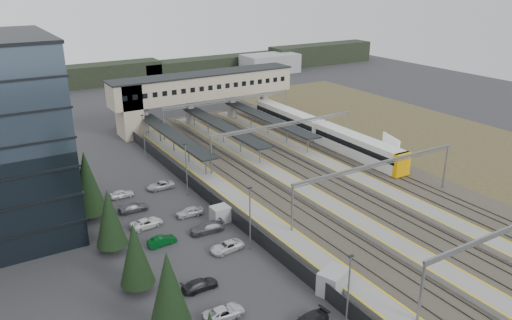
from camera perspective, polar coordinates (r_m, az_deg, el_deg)
ground at (r=69.83m, az=1.61°, el=-5.57°), size 220.00×220.00×0.00m
conifer_row at (r=56.43m, az=-15.34°, el=-7.58°), size 4.42×49.82×9.50m
car_park at (r=58.16m, az=-5.93°, el=-10.79°), size 10.48×44.51×1.29m
lampposts at (r=65.38m, az=-4.85°, el=-3.34°), size 0.50×53.25×8.07m
fence at (r=70.43m, az=-5.06°, el=-4.51°), size 0.08×90.00×2.00m
relay_cabin_near at (r=52.90m, az=8.80°, el=-13.59°), size 3.65×3.17×2.55m
relay_cabin_far at (r=66.06m, az=-4.12°, el=-6.19°), size 2.39×2.01×2.15m
rail_corridor at (r=78.33m, az=5.37°, el=-2.41°), size 34.00×90.00×0.92m
canopies at (r=93.49m, az=-3.78°, el=3.85°), size 23.10×30.00×3.28m
footbridge at (r=105.86m, az=-7.32°, el=7.96°), size 40.40×6.40×11.20m
gantries at (r=76.38m, az=8.01°, el=1.45°), size 28.40×62.28×7.17m
train at (r=96.64m, az=7.43°, el=3.20°), size 3.04×42.33×3.83m
billboard at (r=88.96m, az=15.15°, el=1.69°), size 1.65×5.34×4.59m
scrub_east at (r=102.65m, az=21.59°, el=1.67°), size 34.00×120.00×0.06m
treeline_far at (r=158.42m, az=-9.53°, el=10.19°), size 170.00×19.00×7.00m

